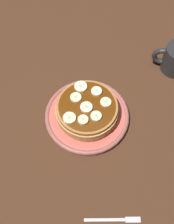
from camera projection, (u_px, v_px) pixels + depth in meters
ground_plane at (87, 120)px, 78.50cm from camera, size 140.00×140.00×3.00cm
plate at (87, 116)px, 76.19cm from camera, size 22.82×22.82×2.09cm
pancake_stack at (87, 111)px, 73.47cm from camera, size 16.71×16.92×4.92cm
banana_slice_0 at (87, 107)px, 70.78cm from camera, size 3.10×3.10×0.89cm
banana_slice_1 at (96, 91)px, 73.08cm from camera, size 2.82×2.82×0.89cm
banana_slice_2 at (69, 118)px, 69.36cm from camera, size 3.23×3.23×0.86cm
banana_slice_3 at (106, 102)px, 71.63cm from camera, size 2.84×2.84×0.68cm
banana_slice_4 at (76, 98)px, 72.26cm from camera, size 2.89×2.89×0.77cm
banana_slice_5 at (81, 87)px, 73.80cm from camera, size 3.37×3.37×0.86cm
banana_slice_6 at (85, 120)px, 68.94cm from camera, size 2.62×2.62×1.05cm
banana_slice_7 at (96, 116)px, 69.51cm from camera, size 2.78×2.78×1.00cm
fork at (116, 220)px, 64.28cm from camera, size 12.89×3.88×0.50cm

